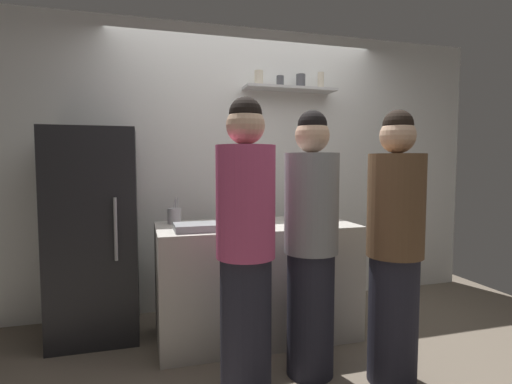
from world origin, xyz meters
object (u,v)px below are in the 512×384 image
object	(u,v)px
water_bottle_plastic	(250,213)
person_brown_jacket	(395,250)
wine_bottle_green_glass	(290,205)
wine_bottle_pale_glass	(230,208)
baking_pan	(199,227)
utensil_holder	(174,216)
wine_bottle_amber_glass	(304,207)
refrigerator	(95,233)
wine_bottle_dark_glass	(315,209)
person_grey_hoodie	(311,246)
person_pink_top	(246,249)

from	to	relation	value
water_bottle_plastic	person_brown_jacket	world-z (taller)	person_brown_jacket
wine_bottle_green_glass	wine_bottle_pale_glass	xyz separation A→B (m)	(-0.53, -0.05, -0.01)
baking_pan	person_brown_jacket	xyz separation A→B (m)	(1.09, -0.71, -0.08)
utensil_holder	wine_bottle_amber_glass	bearing A→B (deg)	-7.80
refrigerator	wine_bottle_dark_glass	size ratio (longest dim) A/B	5.59
baking_pan	wine_bottle_dark_glass	bearing A→B (deg)	6.03
wine_bottle_dark_glass	person_grey_hoodie	size ratio (longest dim) A/B	0.17
wine_bottle_dark_glass	wine_bottle_pale_glass	world-z (taller)	wine_bottle_pale_glass
wine_bottle_green_glass	person_brown_jacket	world-z (taller)	person_brown_jacket
refrigerator	wine_bottle_green_glass	size ratio (longest dim) A/B	5.11
refrigerator	utensil_holder	distance (m)	0.63
utensil_holder	person_brown_jacket	distance (m)	1.65
water_bottle_plastic	person_brown_jacket	distance (m)	1.04
baking_pan	water_bottle_plastic	xyz separation A→B (m)	(0.38, 0.02, 0.08)
wine_bottle_green_glass	person_pink_top	distance (m)	1.15
utensil_holder	water_bottle_plastic	world-z (taller)	water_bottle_plastic
water_bottle_plastic	wine_bottle_dark_glass	bearing A→B (deg)	8.23
refrigerator	person_brown_jacket	size ratio (longest dim) A/B	0.96
wine_bottle_green_glass	person_grey_hoodie	bearing A→B (deg)	-102.45
refrigerator	wine_bottle_green_glass	bearing A→B (deg)	-5.83
refrigerator	wine_bottle_pale_glass	distance (m)	1.07
person_brown_jacket	utensil_holder	bearing A→B (deg)	148.68
baking_pan	wine_bottle_pale_glass	distance (m)	0.44
water_bottle_plastic	person_pink_top	bearing A→B (deg)	-107.37
water_bottle_plastic	person_pink_top	xyz separation A→B (m)	(-0.19, -0.61, -0.13)
refrigerator	baking_pan	bearing A→B (deg)	-35.26
person_grey_hoodie	person_pink_top	xyz separation A→B (m)	(-0.45, -0.10, 0.03)
wine_bottle_green_glass	person_brown_jacket	size ratio (longest dim) A/B	0.19
utensil_holder	wine_bottle_dark_glass	xyz separation A→B (m)	(1.07, -0.28, 0.05)
refrigerator	wine_bottle_pale_glass	world-z (taller)	refrigerator
baking_pan	wine_bottle_dark_glass	size ratio (longest dim) A/B	1.18
wine_bottle_amber_glass	person_grey_hoodie	bearing A→B (deg)	-109.45
wine_bottle_green_glass	wine_bottle_dark_glass	size ratio (longest dim) A/B	1.09
wine_bottle_green_glass	wine_bottle_pale_glass	world-z (taller)	wine_bottle_green_glass
wine_bottle_pale_glass	person_grey_hoodie	world-z (taller)	person_grey_hoodie
wine_bottle_green_glass	wine_bottle_dark_glass	bearing A→B (deg)	-67.73
baking_pan	person_pink_top	distance (m)	0.62
baking_pan	wine_bottle_green_glass	bearing A→B (deg)	23.70
person_grey_hoodie	person_pink_top	size ratio (longest dim) A/B	0.97
baking_pan	person_grey_hoodie	distance (m)	0.81
wine_bottle_green_glass	person_grey_hoodie	size ratio (longest dim) A/B	0.19
wine_bottle_dark_glass	person_grey_hoodie	distance (m)	0.68
water_bottle_plastic	person_pink_top	world-z (taller)	person_pink_top
wine_bottle_dark_glass	person_brown_jacket	xyz separation A→B (m)	(0.16, -0.81, -0.16)
person_pink_top	refrigerator	bearing A→B (deg)	101.47
wine_bottle_pale_glass	person_grey_hoodie	bearing A→B (deg)	-67.04
wine_bottle_amber_glass	wine_bottle_pale_glass	xyz separation A→B (m)	(-0.60, 0.08, -0.00)
wine_bottle_pale_glass	wine_bottle_green_glass	bearing A→B (deg)	5.30
baking_pan	person_brown_jacket	bearing A→B (deg)	-32.98
refrigerator	person_grey_hoodie	world-z (taller)	person_grey_hoodie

